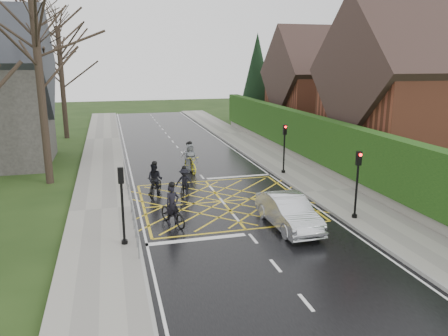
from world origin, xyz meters
name	(u,v)px	position (x,y,z in m)	size (l,w,h in m)	color
ground	(222,201)	(0.00, 0.00, 0.00)	(120.00, 120.00, 0.00)	black
road	(222,201)	(0.00, 0.00, 0.01)	(9.00, 80.00, 0.01)	black
sidewalk_right	(328,191)	(6.00, 0.00, 0.07)	(3.00, 80.00, 0.15)	gray
sidewalk_left	(102,210)	(-6.00, 0.00, 0.07)	(3.00, 80.00, 0.15)	gray
stone_wall	(309,161)	(7.75, 6.00, 0.35)	(0.50, 38.00, 0.70)	slate
hedge	(311,136)	(7.75, 6.00, 2.10)	(0.90, 38.00, 2.80)	#14340E
house_near	(423,97)	(14.75, 4.00, 4.73)	(11.80, 9.80, 11.30)	brown
house_far	(323,89)	(14.75, 18.00, 4.36)	(9.80, 8.80, 10.30)	brown
conifer	(257,79)	(10.75, 26.00, 4.99)	(4.60, 4.60, 10.00)	black
tree_near	(36,45)	(-9.00, 6.00, 7.91)	(9.24, 9.24, 11.44)	black
tree_mid	(37,38)	(-10.00, 14.00, 8.63)	(10.08, 10.08, 12.48)	black
tree_far	(60,59)	(-9.30, 22.00, 7.19)	(8.40, 8.40, 10.40)	black
railing_south	(134,219)	(-4.65, -3.50, 0.78)	(0.05, 5.04, 1.03)	slate
railing_north	(126,174)	(-4.65, 4.00, 0.79)	(0.05, 6.04, 1.03)	slate
traffic_light_ne	(284,149)	(5.10, 4.20, 1.66)	(0.24, 0.31, 3.21)	black
traffic_light_se	(357,186)	(5.10, -4.20, 1.66)	(0.24, 0.31, 3.21)	black
traffic_light_sw	(123,207)	(-5.10, -4.50, 1.66)	(0.24, 0.31, 3.21)	black
cyclist_rear	(173,211)	(-2.92, -2.56, 0.64)	(1.40, 2.13, 1.96)	black
cyclist_back	(155,182)	(-3.21, 1.94, 0.72)	(1.28, 1.95, 1.90)	black
cyclist_mid	(185,185)	(-1.69, 1.48, 0.61)	(1.21, 1.80, 1.66)	black
cyclist_front	(189,160)	(-0.53, 6.69, 0.72)	(1.09, 2.00, 1.95)	black
cyclist_lead	(190,161)	(-0.47, 6.41, 0.71)	(1.03, 2.19, 2.04)	yellow
car	(289,212)	(1.88, -4.18, 0.71)	(1.50, 4.31, 1.42)	silver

